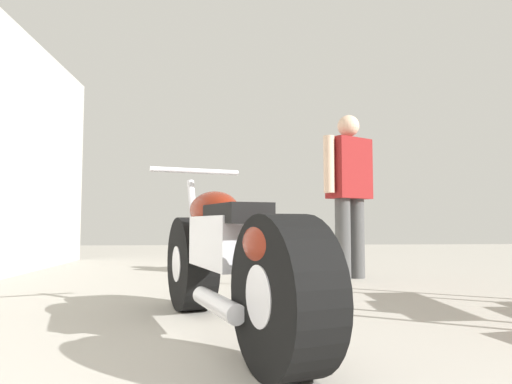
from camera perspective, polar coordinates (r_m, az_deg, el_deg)
ground_plane at (r=3.52m, az=1.30°, el=-13.67°), size 16.56×16.56×0.00m
motorcycle_maroon_cruiser at (r=2.37m, az=-3.74°, el=-8.64°), size 0.93×2.01×0.96m
mechanic_in_blue at (r=4.85m, az=11.92°, el=0.85°), size 0.66×0.46×1.76m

